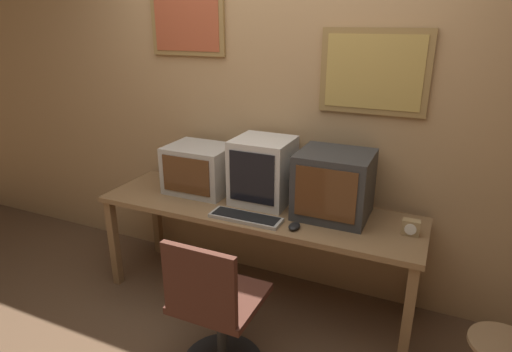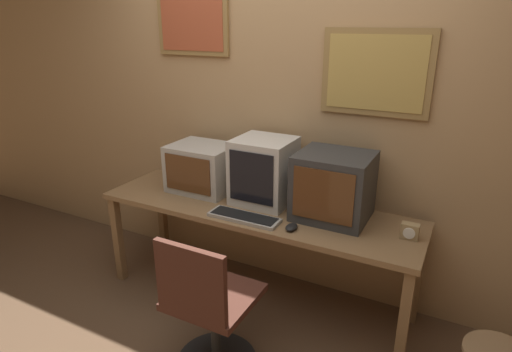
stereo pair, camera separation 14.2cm
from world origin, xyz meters
name	(u,v)px [view 2 (the right image)]	position (x,y,z in m)	size (l,w,h in m)	color
wall_back	(282,108)	(0.00, 1.26, 1.31)	(8.00, 0.08, 2.60)	tan
desk	(256,217)	(0.00, 0.88, 0.64)	(2.16, 0.61, 0.71)	olive
monitor_left	(203,168)	(-0.49, 0.98, 0.88)	(0.45, 0.37, 0.34)	#B7B2A8
monitor_center	(264,171)	(0.00, 0.99, 0.93)	(0.38, 0.37, 0.44)	beige
monitor_right	(333,186)	(0.49, 0.97, 0.92)	(0.45, 0.41, 0.41)	#333333
keyboard_main	(244,217)	(0.02, 0.68, 0.73)	(0.46, 0.15, 0.03)	#A8A399
mouse_near_keyboard	(291,227)	(0.34, 0.69, 0.73)	(0.07, 0.10, 0.03)	black
desk_clock	(410,231)	(0.97, 0.89, 0.76)	(0.10, 0.06, 0.09)	#A38456
office_chair	(209,314)	(0.09, 0.16, 0.38)	(0.46, 0.46, 0.87)	black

